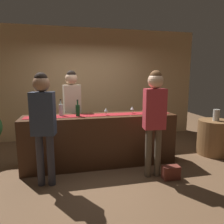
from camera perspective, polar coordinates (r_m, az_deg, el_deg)
The scene contains 16 objects.
ground_plane at distance 4.13m, azimuth -3.21°, elevation -13.96°, with size 10.00×10.00×0.00m, color brown.
back_wall at distance 5.67m, azimuth -6.50°, elevation 7.56°, with size 6.00×0.12×2.90m, color tan.
bar_counter at distance 3.97m, azimuth -3.27°, elevation -7.64°, with size 2.81×0.60×0.95m, color #3D2314.
counter_runner_cloth at distance 3.85m, azimuth -3.34°, elevation -0.82°, with size 2.67×0.28×0.01m, color maroon.
wine_bottle_green at distance 3.74m, azimuth -9.40°, elevation 0.48°, with size 0.07×0.07×0.30m.
wine_bottle_amber at distance 4.15m, azimuth 9.96°, elevation 1.36°, with size 0.07×0.07×0.30m.
wine_bottle_clear at distance 3.87m, azimuth -13.86°, elevation 0.63°, with size 0.07×0.07×0.30m.
wine_glass_near_customer at distance 3.99m, azimuth 5.57°, elevation 1.03°, with size 0.07×0.07×0.14m.
wine_glass_mid_counter at distance 3.79m, azimuth -1.68°, elevation 0.60°, with size 0.07×0.07×0.14m.
wine_glass_far_end at distance 3.73m, azimuth -20.20°, elevation -0.16°, with size 0.07×0.07×0.14m.
bartender at distance 4.35m, azimuth -10.90°, elevation 2.37°, with size 0.37×0.25×1.78m.
customer_sipping at distance 3.40m, azimuth 11.59°, elevation -0.02°, with size 0.36×0.25×1.76m.
customer_browsing at distance 3.21m, azimuth -18.40°, elevation -1.40°, with size 0.37×0.26×1.72m.
round_side_table at distance 5.01m, azimuth 26.22°, elevation -6.23°, with size 0.68×0.68×0.74m, color brown.
vase_on_side_table at distance 4.88m, azimuth 26.73°, elevation -0.76°, with size 0.13×0.13×0.24m, color #A8A399.
handbag at distance 3.66m, azimuth 15.92°, elevation -15.71°, with size 0.28×0.14×0.22m, color brown.
Camera 1 is at (-0.60, -3.74, 1.66)m, focal length 33.26 mm.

